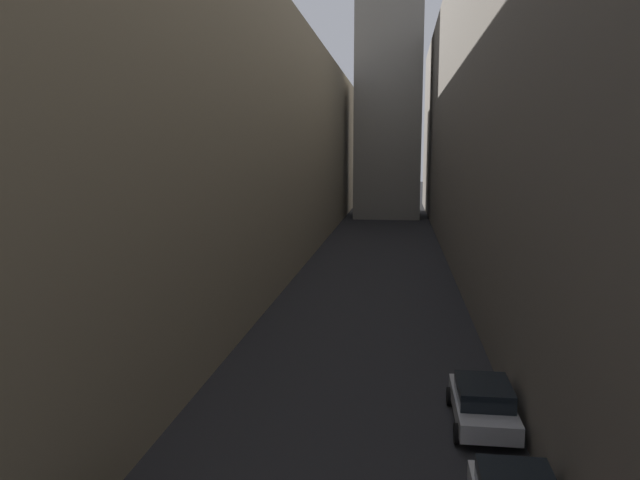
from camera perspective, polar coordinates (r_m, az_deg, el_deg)
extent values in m
plane|color=#232326|center=(46.47, 5.37, -2.38)|extent=(264.00, 264.00, 0.00)
cube|color=gray|center=(49.74, -9.33, 8.88)|extent=(14.36, 108.00, 18.34)
cube|color=#60594F|center=(48.75, 19.65, 11.51)|extent=(12.10, 108.00, 23.43)
cube|color=gray|center=(82.69, 6.63, 19.77)|extent=(8.51, 8.51, 50.12)
cube|color=#B7B7BC|center=(20.51, 15.16, -15.03)|extent=(1.79, 4.11, 0.57)
cube|color=black|center=(20.18, 15.27, -13.70)|extent=(1.65, 2.17, 0.56)
cylinder|color=black|center=(21.80, 12.23, -14.28)|extent=(0.22, 0.62, 0.62)
cylinder|color=black|center=(22.02, 17.02, -14.23)|extent=(0.22, 0.62, 0.62)
cylinder|color=black|center=(19.26, 12.93, -17.47)|extent=(0.22, 0.62, 0.62)
cylinder|color=black|center=(19.51, 18.42, -17.34)|extent=(0.22, 0.62, 0.62)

